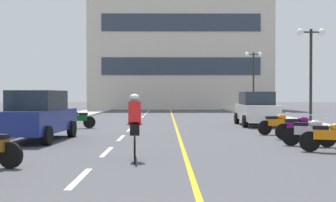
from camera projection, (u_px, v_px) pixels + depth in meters
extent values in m
plane|color=#47474C|center=(171.00, 125.00, 23.67)|extent=(140.00, 140.00, 0.00)
cube|color=#A8A8A3|center=(53.00, 121.00, 26.63)|extent=(2.40, 72.00, 0.12)
cube|color=#A8A8A3|center=(287.00, 121.00, 26.71)|extent=(2.40, 72.00, 0.12)
cube|color=silver|center=(80.00, 178.00, 8.66)|extent=(0.14, 2.20, 0.01)
cube|color=silver|center=(107.00, 152.00, 12.66)|extent=(0.14, 2.20, 0.01)
cube|color=silver|center=(121.00, 138.00, 16.66)|extent=(0.14, 2.20, 0.01)
cube|color=silver|center=(130.00, 130.00, 20.66)|extent=(0.14, 2.20, 0.01)
cube|color=silver|center=(135.00, 124.00, 24.66)|extent=(0.14, 2.20, 0.01)
cube|color=silver|center=(140.00, 120.00, 28.66)|extent=(0.14, 2.20, 0.01)
cube|color=silver|center=(143.00, 117.00, 32.66)|extent=(0.14, 2.20, 0.01)
cube|color=silver|center=(145.00, 114.00, 36.66)|extent=(0.14, 2.20, 0.01)
cube|color=silver|center=(147.00, 112.00, 40.66)|extent=(0.14, 2.20, 0.01)
cube|color=silver|center=(149.00, 111.00, 44.65)|extent=(0.14, 2.20, 0.01)
cube|color=silver|center=(150.00, 109.00, 48.65)|extent=(0.14, 2.20, 0.01)
cube|color=gold|center=(174.00, 122.00, 26.67)|extent=(0.12, 66.00, 0.01)
cube|color=beige|center=(180.00, 41.00, 50.70)|extent=(20.76, 6.30, 15.97)
cube|color=#2D3847|center=(181.00, 66.00, 47.55)|extent=(17.44, 0.10, 1.92)
cube|color=#2D3847|center=(181.00, 22.00, 47.48)|extent=(17.44, 0.10, 1.92)
cylinder|color=black|center=(311.00, 77.00, 21.87)|extent=(0.14, 0.14, 4.85)
cylinder|color=black|center=(311.00, 32.00, 21.84)|extent=(1.10, 0.08, 0.08)
sphere|color=white|center=(300.00, 32.00, 21.83)|extent=(0.36, 0.36, 0.36)
sphere|color=white|center=(322.00, 32.00, 21.84)|extent=(0.36, 0.36, 0.36)
cylinder|color=black|center=(253.00, 83.00, 36.57)|extent=(0.14, 0.14, 5.09)
cylinder|color=black|center=(254.00, 54.00, 36.53)|extent=(1.10, 0.08, 0.08)
sphere|color=white|center=(247.00, 54.00, 36.53)|extent=(0.36, 0.36, 0.36)
sphere|color=white|center=(260.00, 54.00, 36.54)|extent=(0.36, 0.36, 0.36)
cylinder|color=black|center=(30.00, 129.00, 17.19)|extent=(0.27, 0.65, 0.64)
cylinder|color=black|center=(72.00, 129.00, 17.07)|extent=(0.27, 0.65, 0.64)
cylinder|color=black|center=(47.00, 136.00, 14.28)|extent=(0.27, 0.65, 0.64)
cube|color=navy|center=(38.00, 121.00, 15.72)|extent=(2.01, 4.32, 0.80)
cube|color=#1E2833|center=(38.00, 100.00, 15.71)|extent=(1.72, 2.31, 0.70)
cylinder|color=black|center=(237.00, 118.00, 24.75)|extent=(0.23, 0.64, 0.64)
cylinder|color=black|center=(267.00, 118.00, 24.74)|extent=(0.23, 0.64, 0.64)
cylinder|color=black|center=(245.00, 121.00, 21.95)|extent=(0.23, 0.64, 0.64)
cylinder|color=black|center=(279.00, 121.00, 21.94)|extent=(0.23, 0.64, 0.64)
cube|color=silver|center=(256.00, 112.00, 23.34)|extent=(1.76, 4.22, 0.80)
cube|color=#1E2833|center=(256.00, 98.00, 23.33)|extent=(1.59, 2.22, 0.70)
cylinder|color=black|center=(10.00, 155.00, 9.79)|extent=(0.61, 0.24, 0.60)
cylinder|color=black|center=(310.00, 142.00, 12.64)|extent=(0.60, 0.27, 0.60)
cube|color=orange|center=(330.00, 135.00, 12.48)|extent=(0.94, 0.53, 0.28)
cube|color=black|center=(321.00, 127.00, 12.55)|extent=(0.49, 0.36, 0.10)
cylinder|color=black|center=(327.00, 138.00, 13.77)|extent=(0.60, 0.30, 0.60)
cylinder|color=black|center=(291.00, 137.00, 14.14)|extent=(0.60, 0.30, 0.60)
cube|color=#B2B2B7|center=(309.00, 130.00, 13.96)|extent=(0.94, 0.57, 0.28)
ellipsoid|color=#B2B2B7|center=(315.00, 124.00, 13.88)|extent=(0.50, 0.38, 0.22)
cube|color=black|center=(301.00, 124.00, 14.04)|extent=(0.50, 0.38, 0.10)
cylinder|color=silver|center=(327.00, 119.00, 13.77)|extent=(0.23, 0.57, 0.03)
cylinder|color=black|center=(312.00, 131.00, 16.10)|extent=(0.60, 0.12, 0.60)
cylinder|color=black|center=(283.00, 132.00, 16.05)|extent=(0.60, 0.12, 0.60)
cube|color=#590C59|center=(298.00, 126.00, 16.07)|extent=(0.91, 0.31, 0.28)
ellipsoid|color=#590C59|center=(303.00, 120.00, 16.07)|extent=(0.45, 0.26, 0.22)
cube|color=black|center=(291.00, 120.00, 16.05)|extent=(0.45, 0.26, 0.10)
cylinder|color=silver|center=(312.00, 115.00, 16.09)|extent=(0.05, 0.60, 0.03)
cylinder|color=black|center=(289.00, 127.00, 18.18)|extent=(0.61, 0.23, 0.60)
cylinder|color=black|center=(265.00, 128.00, 17.92)|extent=(0.61, 0.23, 0.60)
cube|color=orange|center=(277.00, 122.00, 18.05)|extent=(0.94, 0.48, 0.28)
ellipsoid|color=orange|center=(281.00, 117.00, 18.09)|extent=(0.48, 0.33, 0.22)
cube|color=black|center=(271.00, 117.00, 17.99)|extent=(0.48, 0.33, 0.10)
cylinder|color=silver|center=(289.00, 113.00, 18.17)|extent=(0.17, 0.59, 0.03)
cylinder|color=black|center=(67.00, 122.00, 21.30)|extent=(0.61, 0.16, 0.60)
cylinder|color=black|center=(89.00, 122.00, 21.41)|extent=(0.61, 0.16, 0.60)
cube|color=#0C4C19|center=(78.00, 118.00, 21.35)|extent=(0.92, 0.37, 0.28)
ellipsoid|color=#0C4C19|center=(74.00, 113.00, 21.33)|extent=(0.46, 0.28, 0.22)
cube|color=black|center=(83.00, 114.00, 21.38)|extent=(0.46, 0.28, 0.10)
cylinder|color=silver|center=(67.00, 110.00, 21.29)|extent=(0.09, 0.60, 0.03)
torus|color=black|center=(134.00, 144.00, 11.58)|extent=(0.10, 0.72, 0.72)
torus|color=black|center=(135.00, 149.00, 10.54)|extent=(0.10, 0.72, 0.72)
cylinder|color=black|center=(135.00, 135.00, 11.03)|extent=(0.11, 0.95, 0.04)
cube|color=black|center=(135.00, 127.00, 10.88)|extent=(0.12, 0.21, 0.06)
cylinder|color=black|center=(134.00, 124.00, 11.48)|extent=(0.42, 0.06, 0.03)
cube|color=black|center=(135.00, 129.00, 10.93)|extent=(0.27, 0.38, 0.28)
cube|color=red|center=(135.00, 113.00, 11.07)|extent=(0.35, 0.48, 0.61)
sphere|color=#8C6647|center=(135.00, 100.00, 11.20)|extent=(0.20, 0.20, 0.20)
ellipsoid|color=white|center=(135.00, 97.00, 11.20)|extent=(0.24, 0.26, 0.16)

